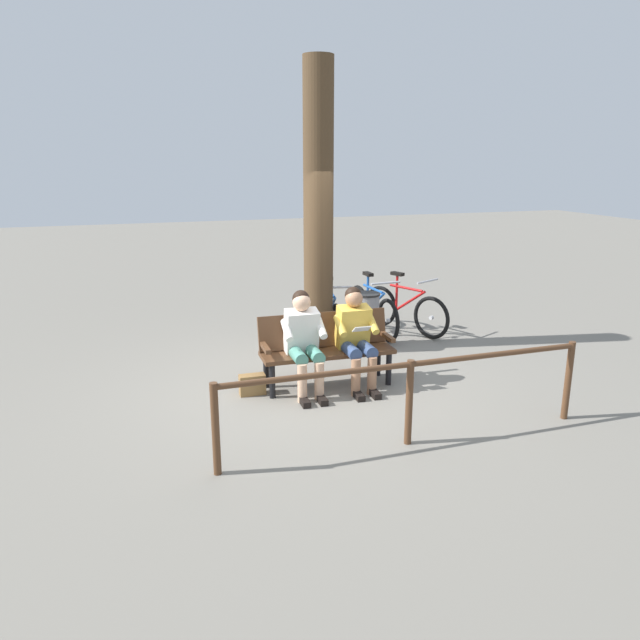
{
  "coord_description": "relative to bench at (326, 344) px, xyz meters",
  "views": [
    {
      "loc": [
        1.96,
        6.36,
        2.67
      ],
      "look_at": [
        -0.23,
        -0.3,
        0.75
      ],
      "focal_mm": 33.27,
      "sensor_mm": 36.0,
      "label": 1
    }
  ],
  "objects": [
    {
      "name": "bicycle_red",
      "position": [
        -0.69,
        -1.78,
        -0.15
      ],
      "size": [
        0.49,
        1.66,
        0.94
      ],
      "rotation": [
        0.0,
        0.0,
        1.39
      ],
      "color": "black",
      "rests_on": "ground"
    },
    {
      "name": "person_companion",
      "position": [
        0.32,
        0.16,
        0.16
      ],
      "size": [
        0.5,
        0.77,
        1.2
      ],
      "rotation": [
        0.0,
        0.0,
        -0.03
      ],
      "color": "white",
      "rests_on": "ground"
    },
    {
      "name": "bicycle_black",
      "position": [
        -1.4,
        -1.85,
        -0.15
      ],
      "size": [
        0.48,
        1.68,
        0.94
      ],
      "rotation": [
        0.0,
        0.0,
        1.63
      ],
      "color": "black",
      "rests_on": "ground"
    },
    {
      "name": "ground_plane",
      "position": [
        0.23,
        0.08,
        -0.51
      ],
      "size": [
        40.0,
        40.0,
        0.0
      ],
      "primitive_type": "plane",
      "color": "slate"
    },
    {
      "name": "bench",
      "position": [
        0.0,
        0.0,
        0.0
      ],
      "size": [
        1.61,
        0.52,
        0.87
      ],
      "rotation": [
        0.0,
        0.0,
        -0.03
      ],
      "color": "#51331E",
      "rests_on": "ground"
    },
    {
      "name": "bicycle_green",
      "position": [
        -1.91,
        -1.73,
        -0.15
      ],
      "size": [
        0.77,
        1.55,
        0.94
      ],
      "rotation": [
        0.0,
        0.0,
        2.0
      ],
      "color": "black",
      "rests_on": "ground"
    },
    {
      "name": "person_reading",
      "position": [
        -0.32,
        0.17,
        0.16
      ],
      "size": [
        0.5,
        0.77,
        1.2
      ],
      "rotation": [
        0.0,
        0.0,
        -0.03
      ],
      "color": "gold",
      "rests_on": "ground"
    },
    {
      "name": "litter_bin",
      "position": [
        -0.97,
        -1.06,
        -0.09
      ],
      "size": [
        0.36,
        0.36,
        0.84
      ],
      "color": "slate",
      "rests_on": "ground"
    },
    {
      "name": "tree_trunk",
      "position": [
        -0.34,
        -1.34,
        1.47
      ],
      "size": [
        0.41,
        0.41,
        3.95
      ],
      "primitive_type": "cylinder",
      "color": "#4C3823",
      "rests_on": "ground"
    },
    {
      "name": "handbag",
      "position": [
        0.92,
        0.06,
        -0.39
      ],
      "size": [
        0.3,
        0.15,
        0.24
      ],
      "primitive_type": "cube",
      "rotation": [
        0.0,
        0.0,
        -0.03
      ],
      "color": "olive",
      "rests_on": "ground"
    },
    {
      "name": "railing_fence",
      "position": [
        -0.24,
        1.74,
        0.1
      ],
      "size": [
        3.74,
        0.07,
        0.85
      ],
      "rotation": [
        0.0,
        0.0,
        0.0
      ],
      "color": "#51331E",
      "rests_on": "ground"
    }
  ]
}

